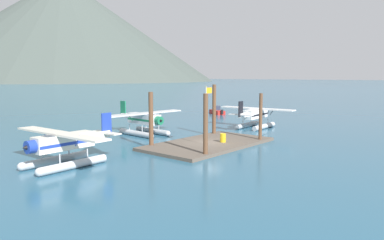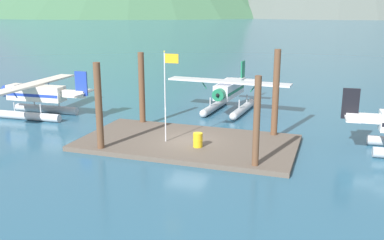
# 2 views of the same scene
# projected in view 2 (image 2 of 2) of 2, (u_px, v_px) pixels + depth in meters

# --- Properties ---
(ground_plane) EXTENTS (1200.00, 1200.00, 0.00)m
(ground_plane) POSITION_uv_depth(u_px,v_px,m) (188.00, 145.00, 27.72)
(ground_plane) COLOR #285670
(dock_platform) EXTENTS (13.71, 7.35, 0.30)m
(dock_platform) POSITION_uv_depth(u_px,v_px,m) (188.00, 143.00, 27.68)
(dock_platform) COLOR brown
(dock_platform) RESTS_ON ground
(piling_near_left) EXTENTS (0.42, 0.42, 5.50)m
(piling_near_left) POSITION_uv_depth(u_px,v_px,m) (99.00, 109.00, 25.54)
(piling_near_left) COLOR brown
(piling_near_left) RESTS_ON ground
(piling_near_right) EXTENTS (0.36, 0.36, 5.18)m
(piling_near_right) POSITION_uv_depth(u_px,v_px,m) (257.00, 124.00, 22.71)
(piling_near_right) COLOR brown
(piling_near_right) RESTS_ON ground
(piling_far_left) EXTENTS (0.44, 0.44, 5.46)m
(piling_far_left) POSITION_uv_depth(u_px,v_px,m) (142.00, 90.00, 31.59)
(piling_far_left) COLOR brown
(piling_far_left) RESTS_ON ground
(piling_far_right) EXTENTS (0.43, 0.43, 5.99)m
(piling_far_right) POSITION_uv_depth(u_px,v_px,m) (276.00, 95.00, 28.25)
(piling_far_right) COLOR brown
(piling_far_right) RESTS_ON ground
(flagpole) EXTENTS (0.95, 0.10, 5.74)m
(flagpole) POSITION_uv_depth(u_px,v_px,m) (167.00, 86.00, 26.50)
(flagpole) COLOR silver
(flagpole) RESTS_ON dock_platform
(fuel_drum) EXTENTS (0.62, 0.62, 0.88)m
(fuel_drum) POSITION_uv_depth(u_px,v_px,m) (198.00, 140.00, 26.25)
(fuel_drum) COLOR gold
(fuel_drum) RESTS_ON dock_platform
(seaplane_cream_port_fwd) EXTENTS (7.98, 10.45, 3.84)m
(seaplane_cream_port_fwd) POSITION_uv_depth(u_px,v_px,m) (36.00, 97.00, 34.68)
(seaplane_cream_port_fwd) COLOR #B7BABF
(seaplane_cream_port_fwd) RESTS_ON ground
(seaplane_silver_bow_centre) EXTENTS (10.46, 7.98, 3.84)m
(seaplane_silver_bow_centre) POSITION_uv_depth(u_px,v_px,m) (229.00, 93.00, 36.29)
(seaplane_silver_bow_centre) COLOR #B7BABF
(seaplane_silver_bow_centre) RESTS_ON ground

